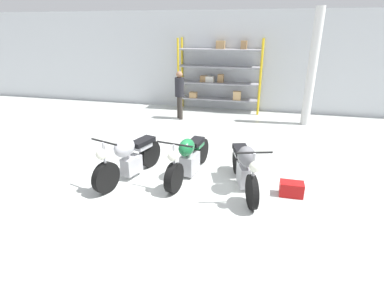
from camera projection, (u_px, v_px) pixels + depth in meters
The scene contains 9 objects.
ground_plane at pixel (188, 182), 6.25m from camera, with size 30.00×30.00×0.00m, color silver.
back_wall at pixel (228, 62), 11.23m from camera, with size 30.00×0.08×3.60m.
shelving_rack at pixel (219, 75), 11.12m from camera, with size 3.09×0.63×2.65m.
support_pillar at pixel (312, 69), 9.31m from camera, with size 0.28×0.28×3.60m.
motorcycle_silver at pixel (129, 157), 6.25m from camera, with size 0.85×1.94×1.05m.
motorcycle_green at pixel (189, 158), 6.38m from camera, with size 0.73×2.07×1.00m.
motorcycle_grey at pixel (245, 166), 5.82m from camera, with size 0.81×1.92×1.06m.
person_browsing at pixel (180, 91), 10.22m from camera, with size 0.45×0.45×1.64m.
toolbox at pixel (291, 189), 5.71m from camera, with size 0.44×0.26×0.28m.
Camera 1 is at (1.39, -5.35, 3.02)m, focal length 28.00 mm.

